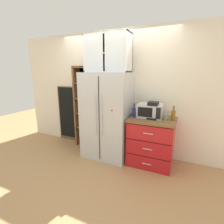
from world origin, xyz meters
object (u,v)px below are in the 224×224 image
object	(u,v)px
coffee_maker	(153,110)
mug_sage	(166,117)
bottle_cobalt	(134,111)
mug_navy	(153,116)
microwave	(150,111)
refrigerator	(108,116)
chalkboard_menu	(69,114)
bottle_amber	(173,114)

from	to	relation	value
coffee_maker	mug_sage	xyz separation A→B (m)	(0.23, 0.02, -0.11)
bottle_cobalt	mug_navy	bearing A→B (deg)	7.01
mug_sage	bottle_cobalt	bearing A→B (deg)	-171.24
mug_sage	microwave	bearing A→B (deg)	176.30
refrigerator	microwave	xyz separation A→B (m)	(0.84, 0.09, 0.17)
microwave	chalkboard_menu	world-z (taller)	chalkboard_menu
coffee_maker	mug_navy	world-z (taller)	coffee_maker
bottle_cobalt	chalkboard_menu	size ratio (longest dim) A/B	0.19
microwave	mug_navy	bearing A→B (deg)	-46.28
bottle_amber	coffee_maker	bearing A→B (deg)	-177.70
bottle_amber	mug_navy	bearing A→B (deg)	-174.07
refrigerator	microwave	bearing A→B (deg)	5.81
mug_navy	bottle_amber	bearing A→B (deg)	5.93
coffee_maker	microwave	bearing A→B (deg)	144.70
coffee_maker	bottle_amber	distance (m)	0.35
microwave	refrigerator	bearing A→B (deg)	-174.19
mug_sage	mug_navy	distance (m)	0.23
mug_navy	bottle_amber	size ratio (longest dim) A/B	0.46
bottle_amber	chalkboard_menu	size ratio (longest dim) A/B	0.18
chalkboard_menu	coffee_maker	bearing A→B (deg)	-7.61
chalkboard_menu	mug_navy	bearing A→B (deg)	-8.17
mug_sage	chalkboard_menu	bearing A→B (deg)	173.67
mug_navy	chalkboard_menu	world-z (taller)	chalkboard_menu
chalkboard_menu	refrigerator	bearing A→B (deg)	-14.77
refrigerator	mug_navy	distance (m)	0.90
microwave	coffee_maker	size ratio (longest dim) A/B	1.42
microwave	mug_navy	distance (m)	0.12
mug_navy	microwave	bearing A→B (deg)	133.72
refrigerator	coffee_maker	size ratio (longest dim) A/B	5.51
bottle_amber	microwave	bearing A→B (deg)	176.03
microwave	bottle_cobalt	world-z (taller)	same
bottle_amber	refrigerator	bearing A→B (deg)	-177.38
chalkboard_menu	bottle_cobalt	bearing A→B (deg)	-10.95
mug_sage	refrigerator	bearing A→B (deg)	-176.61
coffee_maker	chalkboard_menu	world-z (taller)	chalkboard_menu
mug_sage	bottle_amber	xyz separation A→B (m)	(0.12, -0.01, 0.06)
coffee_maker	bottle_cobalt	distance (m)	0.35
mug_sage	mug_navy	bearing A→B (deg)	-168.65
microwave	bottle_amber	world-z (taller)	microwave
microwave	mug_sage	distance (m)	0.30
microwave	chalkboard_menu	size ratio (longest dim) A/B	0.32
coffee_maker	bottle_cobalt	size ratio (longest dim) A/B	1.19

